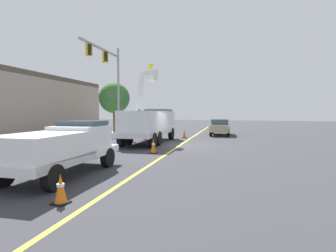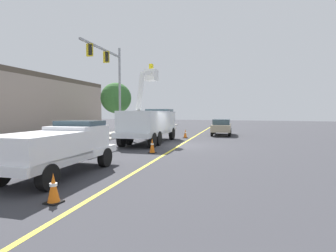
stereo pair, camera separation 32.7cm
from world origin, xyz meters
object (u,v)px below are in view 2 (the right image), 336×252
utility_bucket_truck (150,123)px  traffic_signal_mast (111,74)px  traffic_cone_leading (53,188)px  traffic_cone_mid_front (152,146)px  service_pickup_truck (59,146)px  passing_minivan (222,126)px  traffic_cone_mid_rear (185,134)px

utility_bucket_truck → traffic_signal_mast: traffic_signal_mast is taller
traffic_cone_leading → traffic_signal_mast: (15.79, 8.54, 5.59)m
traffic_cone_leading → traffic_cone_mid_front: 8.83m
service_pickup_truck → traffic_cone_leading: (-2.50, -2.18, -0.72)m
passing_minivan → utility_bucket_truck: bearing=155.0°
passing_minivan → traffic_cone_mid_rear: bearing=148.4°
traffic_cone_mid_rear → traffic_signal_mast: size_ratio=0.09×
traffic_signal_mast → service_pickup_truck: bearing=-154.5°
traffic_cone_leading → traffic_signal_mast: traffic_signal_mast is taller
traffic_signal_mast → traffic_cone_mid_rear: bearing=-69.8°
utility_bucket_truck → traffic_cone_leading: (-13.64, -3.51, -1.20)m
passing_minivan → traffic_signal_mast: (-6.71, 9.16, 5.01)m
traffic_cone_leading → traffic_cone_mid_rear: size_ratio=0.99×
traffic_cone_leading → traffic_cone_mid_front: (8.76, 1.11, 0.04)m
traffic_cone_mid_front → utility_bucket_truck: bearing=26.2°
service_pickup_truck → traffic_signal_mast: size_ratio=0.66×
service_pickup_truck → traffic_cone_mid_front: bearing=-9.7°
service_pickup_truck → traffic_cone_mid_rear: size_ratio=7.06×
traffic_cone_leading → utility_bucket_truck: bearing=14.4°
passing_minivan → traffic_cone_mid_front: (-13.74, 1.74, -0.54)m
traffic_cone_mid_rear → utility_bucket_truck: bearing=161.9°
utility_bucket_truck → passing_minivan: bearing=-25.0°
utility_bucket_truck → traffic_cone_mid_rear: utility_bucket_truck is taller
traffic_signal_mast → passing_minivan: bearing=-53.8°
service_pickup_truck → traffic_signal_mast: (13.30, 6.35, 4.87)m
service_pickup_truck → passing_minivan: service_pickup_truck is taller
utility_bucket_truck → traffic_signal_mast: size_ratio=0.96×
traffic_cone_leading → traffic_cone_mid_front: size_ratio=0.92×
traffic_cone_mid_front → traffic_cone_leading: bearing=-172.8°
traffic_signal_mast → traffic_cone_leading: bearing=-151.6°
traffic_cone_mid_front → traffic_cone_mid_rear: size_ratio=1.07×
traffic_cone_leading → traffic_signal_mast: 18.80m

